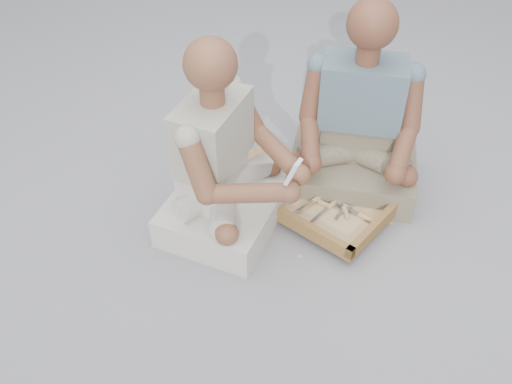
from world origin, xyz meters
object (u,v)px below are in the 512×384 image
(carved_panel, at_px, (297,175))
(craftsman, at_px, (224,168))
(tool_tray, at_px, (327,205))
(companion, at_px, (357,130))

(carved_panel, distance_m, craftsman, 0.53)
(tool_tray, xyz_separation_m, craftsman, (-0.42, -0.18, 0.24))
(carved_panel, xyz_separation_m, tool_tray, (0.20, -0.21, 0.04))
(tool_tray, relative_size, craftsman, 0.72)
(tool_tray, height_order, craftsman, craftsman)
(tool_tray, bearing_deg, companion, 78.85)
(carved_panel, distance_m, tool_tray, 0.29)
(carved_panel, distance_m, companion, 0.39)
(companion, bearing_deg, craftsman, 35.28)
(companion, bearing_deg, carved_panel, 5.75)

